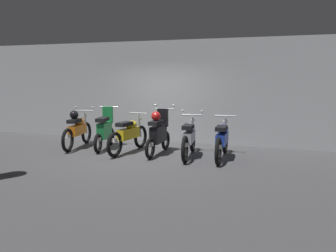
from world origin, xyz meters
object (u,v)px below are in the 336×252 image
object	(u,v)px
motorbike_slot_0	(78,129)
motorbike_slot_2	(129,134)
motorbike_slot_1	(105,130)
motorbike_slot_4	(189,137)
motorbike_slot_5	(222,139)
motorbike_slot_3	(159,133)

from	to	relation	value
motorbike_slot_0	motorbike_slot_2	distance (m)	1.69
motorbike_slot_1	motorbike_slot_2	size ratio (longest dim) A/B	0.86
motorbike_slot_4	motorbike_slot_5	distance (m)	0.84
motorbike_slot_3	motorbike_slot_5	bearing A→B (deg)	-0.21
motorbike_slot_1	motorbike_slot_2	bearing A→B (deg)	-15.55
motorbike_slot_2	motorbike_slot_4	size ratio (longest dim) A/B	1.00
motorbike_slot_0	motorbike_slot_4	xyz separation A→B (m)	(3.35, -0.13, -0.04)
motorbike_slot_0	motorbike_slot_4	distance (m)	3.35
motorbike_slot_2	motorbike_slot_3	size ratio (longest dim) A/B	1.16
motorbike_slot_0	motorbike_slot_5	bearing A→B (deg)	-1.52
motorbike_slot_5	motorbike_slot_1	bearing A→B (deg)	176.57
motorbike_slot_2	motorbike_slot_5	xyz separation A→B (m)	(2.51, 0.03, 0.00)
motorbike_slot_1	motorbike_slot_3	world-z (taller)	motorbike_slot_3
motorbike_slot_2	motorbike_slot_3	distance (m)	0.84
motorbike_slot_0	motorbike_slot_3	bearing A→B (deg)	-2.39
motorbike_slot_1	motorbike_slot_3	bearing A→B (deg)	-6.60
motorbike_slot_2	motorbike_slot_5	distance (m)	2.51
motorbike_slot_1	motorbike_slot_4	distance (m)	2.53
motorbike_slot_0	motorbike_slot_4	world-z (taller)	same
motorbike_slot_0	motorbike_slot_3	distance (m)	2.52
motorbike_slot_0	motorbike_slot_5	xyz separation A→B (m)	(4.19, -0.11, -0.04)
motorbike_slot_2	motorbike_slot_4	xyz separation A→B (m)	(1.67, 0.01, 0.00)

